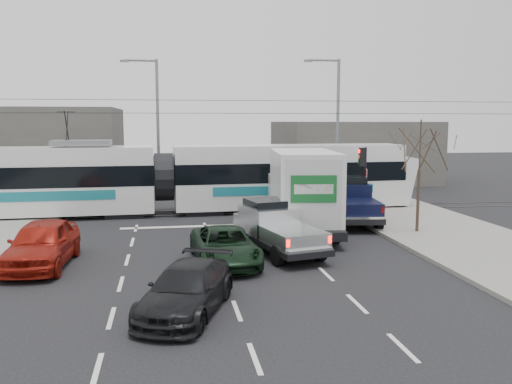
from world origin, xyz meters
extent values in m
plane|color=black|center=(0.00, 0.00, 0.00)|extent=(120.00, 120.00, 0.00)
cube|color=gray|center=(9.00, 0.00, 0.07)|extent=(6.00, 60.00, 0.15)
cube|color=#33302D|center=(0.00, 10.00, 0.01)|extent=(60.00, 1.60, 0.03)
cube|color=#625E59|center=(-14.00, 22.00, 3.00)|extent=(14.00, 10.00, 6.00)
cube|color=#625E59|center=(12.00, 24.00, 2.50)|extent=(12.00, 10.00, 5.00)
cylinder|color=#47382B|center=(7.60, 2.50, 1.52)|extent=(0.14, 0.14, 2.75)
cylinder|color=#47382B|center=(7.60, 2.50, 4.03)|extent=(0.07, 0.07, 2.25)
cylinder|color=black|center=(6.60, 6.50, 1.95)|extent=(0.12, 0.12, 3.60)
cube|color=black|center=(6.40, 6.50, 3.25)|extent=(0.28, 0.28, 0.95)
cylinder|color=#FF0C07|center=(6.25, 6.50, 3.55)|extent=(0.06, 0.20, 0.20)
cylinder|color=orange|center=(6.25, 6.50, 3.25)|extent=(0.06, 0.20, 0.20)
cylinder|color=#05330C|center=(6.25, 6.50, 2.95)|extent=(0.06, 0.20, 0.20)
cube|color=white|center=(6.58, 6.35, 2.45)|extent=(0.02, 0.30, 0.40)
cylinder|color=slate|center=(7.50, 14.00, 4.50)|extent=(0.20, 0.20, 9.00)
cylinder|color=slate|center=(6.50, 14.00, 8.90)|extent=(2.00, 0.14, 0.14)
cube|color=slate|center=(5.50, 14.00, 8.85)|extent=(0.55, 0.25, 0.14)
cylinder|color=slate|center=(-4.00, 16.00, 4.50)|extent=(0.20, 0.20, 9.00)
cylinder|color=slate|center=(-5.00, 16.00, 8.90)|extent=(2.00, 0.14, 0.14)
cube|color=slate|center=(-6.00, 16.00, 8.85)|extent=(0.55, 0.25, 0.14)
cylinder|color=black|center=(0.00, 10.00, 5.50)|extent=(60.00, 0.03, 0.03)
cylinder|color=black|center=(0.00, 10.00, 6.20)|extent=(60.00, 0.03, 0.03)
cube|color=white|center=(-10.71, 9.62, 1.04)|extent=(13.07, 3.14, 1.58)
cube|color=black|center=(-10.71, 9.62, 2.26)|extent=(13.14, 3.17, 1.07)
cube|color=white|center=(-10.71, 9.62, 3.22)|extent=(13.07, 3.03, 1.00)
cube|color=#197380|center=(-10.67, 8.24, 1.33)|extent=(9.09, 0.32, 0.50)
cube|color=white|center=(3.40, 10.08, 1.04)|extent=(13.07, 3.14, 1.58)
cube|color=black|center=(3.40, 10.08, 2.26)|extent=(13.14, 3.17, 1.07)
cube|color=white|center=(3.40, 10.08, 3.22)|extent=(13.07, 3.03, 1.00)
cube|color=#197380|center=(3.44, 8.70, 1.33)|extent=(9.09, 0.32, 0.50)
cylinder|color=black|center=(-3.66, 9.85, 2.04)|extent=(1.09, 2.65, 2.61)
cube|color=slate|center=(-7.89, 9.71, 3.95)|extent=(3.08, 1.73, 0.25)
cube|color=black|center=(-5.77, 9.78, 0.18)|extent=(2.09, 2.38, 0.36)
cube|color=black|center=(-1.54, 9.92, 0.18)|extent=(2.09, 2.38, 0.36)
cube|color=black|center=(6.93, 10.19, 0.18)|extent=(2.09, 2.38, 0.36)
cube|color=black|center=(0.74, 0.15, 0.51)|extent=(3.02, 5.63, 0.23)
cube|color=silver|center=(0.52, 1.09, 1.15)|extent=(2.28, 2.60, 1.06)
cube|color=black|center=(0.50, 1.18, 1.71)|extent=(1.89, 1.92, 0.51)
cube|color=silver|center=(0.22, 2.34, 0.94)|extent=(1.93, 1.34, 0.51)
cube|color=silver|center=(1.01, -1.00, 0.88)|extent=(2.31, 2.76, 0.60)
cube|color=silver|center=(1.33, -2.35, 0.63)|extent=(1.69, 0.55, 0.17)
cube|color=#FF0C07|center=(0.51, -2.43, 0.97)|extent=(0.14, 0.10, 0.26)
cube|color=#FF0C07|center=(2.09, -2.06, 0.97)|extent=(0.14, 0.10, 0.26)
cylinder|color=black|center=(-0.48, 1.62, 0.37)|extent=(0.42, 0.78, 0.74)
cylinder|color=black|center=(1.17, 2.01, 0.37)|extent=(0.42, 0.78, 0.74)
cylinder|color=black|center=(0.31, -1.71, 0.37)|extent=(0.42, 0.78, 0.74)
cylinder|color=black|center=(1.96, -1.32, 0.37)|extent=(0.42, 0.78, 0.74)
cube|color=black|center=(2.54, 3.71, 0.59)|extent=(3.40, 7.79, 0.38)
cube|color=white|center=(2.86, 6.57, 1.51)|extent=(2.64, 2.07, 1.73)
cube|color=black|center=(2.87, 6.72, 2.16)|extent=(2.24, 1.43, 0.65)
cube|color=silver|center=(2.46, 2.96, 2.19)|extent=(3.14, 5.39, 3.18)
cube|color=silver|center=(2.18, 0.43, 2.19)|extent=(2.27, 0.30, 2.80)
cube|color=#145824|center=(2.18, 0.38, 2.44)|extent=(1.80, 0.22, 1.08)
cube|color=black|center=(2.15, 0.18, 0.49)|extent=(2.35, 0.52, 0.19)
cylinder|color=black|center=(1.67, 6.24, 0.49)|extent=(0.43, 1.00, 0.97)
cylinder|color=black|center=(3.94, 5.99, 0.49)|extent=(0.43, 1.00, 0.97)
cylinder|color=black|center=(1.18, 1.74, 0.54)|extent=(0.44, 1.11, 1.08)
cylinder|color=black|center=(3.44, 1.49, 0.54)|extent=(0.44, 1.11, 1.08)
cube|color=black|center=(5.50, 5.34, 0.59)|extent=(2.61, 5.54, 0.27)
cube|color=black|center=(5.62, 6.30, 1.33)|extent=(2.20, 2.46, 1.23)
cube|color=black|center=(5.63, 6.40, 1.97)|extent=(1.86, 1.79, 0.59)
cube|color=black|center=(5.77, 7.57, 1.09)|extent=(1.98, 1.18, 0.59)
cube|color=black|center=(5.36, 4.18, 1.01)|extent=(2.21, 2.62, 0.69)
cube|color=silver|center=(5.19, 2.80, 0.73)|extent=(1.83, 0.41, 0.19)
cube|color=#590505|center=(4.34, 3.01, 1.12)|extent=(0.16, 0.10, 0.30)
cube|color=#590505|center=(6.06, 2.80, 1.12)|extent=(0.16, 0.10, 0.30)
cylinder|color=black|center=(4.81, 7.15, 0.43)|extent=(0.40, 0.88, 0.85)
cylinder|color=black|center=(6.61, 6.93, 0.43)|extent=(0.40, 0.88, 0.85)
cylinder|color=black|center=(4.39, 3.76, 0.43)|extent=(0.40, 0.88, 0.85)
cylinder|color=black|center=(6.19, 3.54, 0.43)|extent=(0.40, 0.88, 0.85)
imported|color=black|center=(-1.49, -1.08, 0.64)|extent=(2.38, 4.73, 1.29)
imported|color=#9A190E|center=(-7.87, -0.42, 0.82)|extent=(2.19, 4.91, 1.64)
imported|color=black|center=(-3.04, -5.91, 0.64)|extent=(3.22, 4.77, 1.28)
camera|label=1|loc=(-3.49, -19.98, 5.11)|focal=38.00mm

